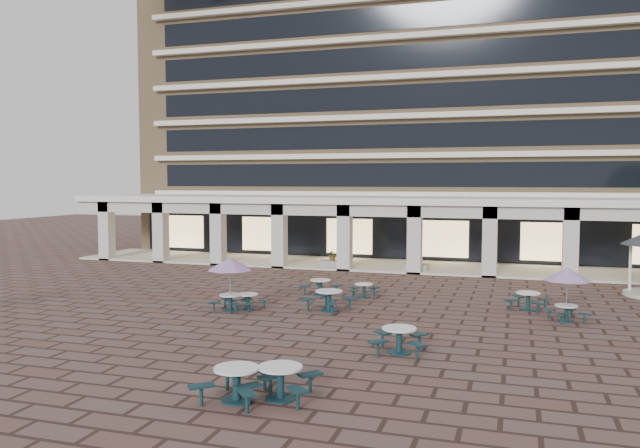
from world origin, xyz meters
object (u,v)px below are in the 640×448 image
(picnic_table_1, at_px, (237,381))
(planter_left, at_px, (333,261))
(picnic_table_2, at_px, (280,379))
(planter_right, at_px, (415,263))

(picnic_table_1, bearing_deg, planter_left, 104.54)
(picnic_table_1, xyz_separation_m, picnic_table_2, (0.98, 0.45, -0.01))
(picnic_table_2, relative_size, planter_left, 1.32)
(planter_left, bearing_deg, planter_right, 0.00)
(planter_left, relative_size, planter_right, 1.00)
(picnic_table_2, distance_m, planter_left, 23.06)
(picnic_table_1, height_order, planter_right, planter_right)
(planter_left, distance_m, planter_right, 5.10)
(picnic_table_1, relative_size, planter_left, 1.33)
(picnic_table_1, xyz_separation_m, planter_left, (-4.29, 22.90, -0.01))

